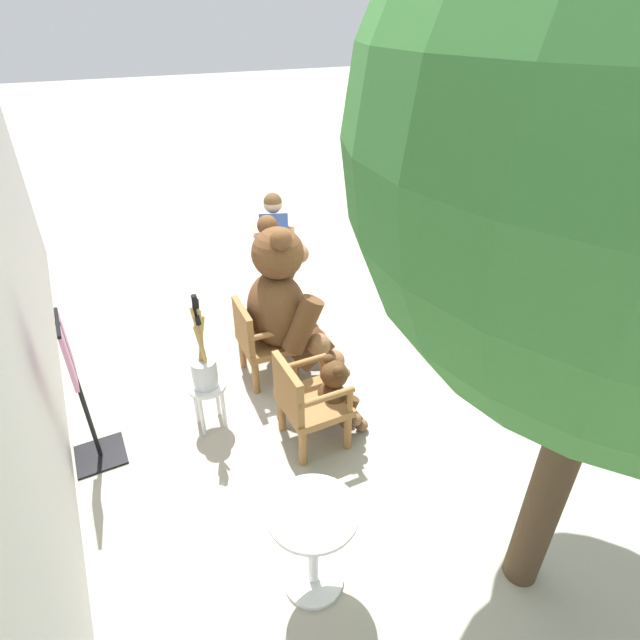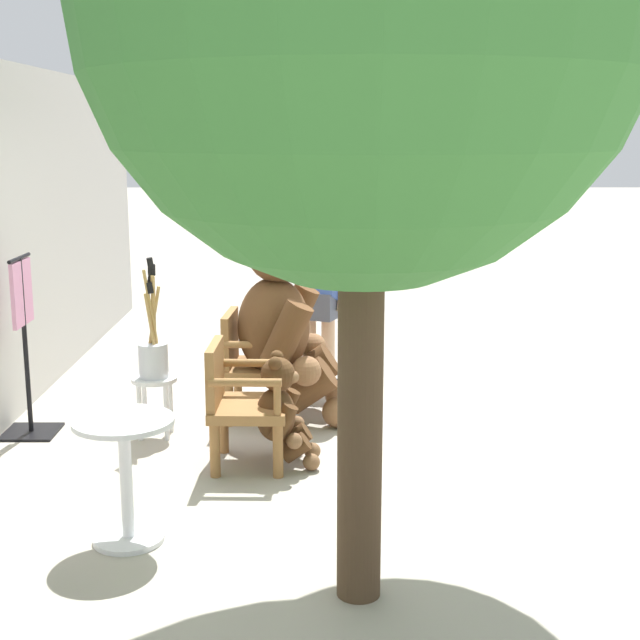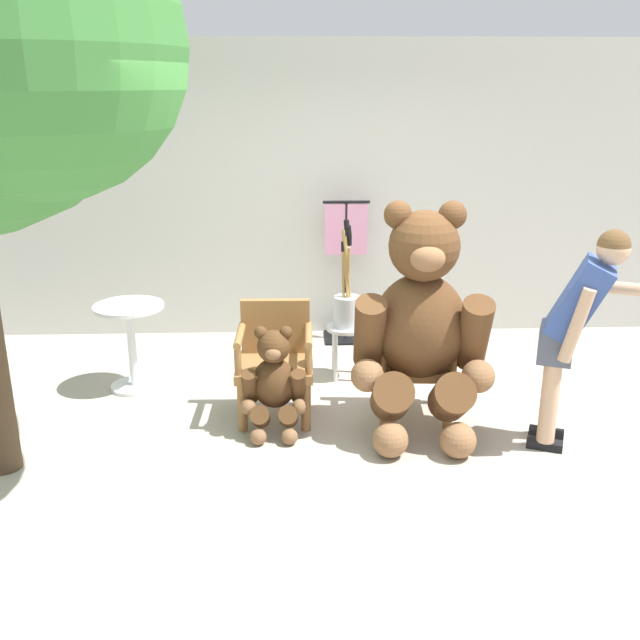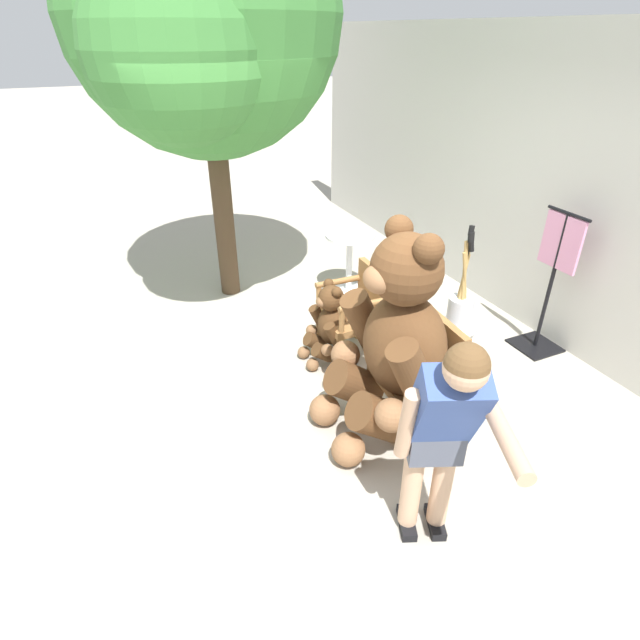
{
  "view_description": "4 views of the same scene",
  "coord_description": "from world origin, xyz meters",
  "px_view_note": "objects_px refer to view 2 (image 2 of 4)",
  "views": [
    {
      "loc": [
        -3.42,
        1.81,
        3.25
      ],
      "look_at": [
        0.08,
        0.0,
        0.8
      ],
      "focal_mm": 28.0,
      "sensor_mm": 36.0,
      "label": 1
    },
    {
      "loc": [
        -6.35,
        -0.1,
        2.27
      ],
      "look_at": [
        -0.17,
        -0.11,
        0.95
      ],
      "focal_mm": 50.0,
      "sensor_mm": 36.0,
      "label": 2
    },
    {
      "loc": [
        -0.38,
        -4.52,
        2.41
      ],
      "look_at": [
        -0.19,
        0.19,
        0.83
      ],
      "focal_mm": 40.0,
      "sensor_mm": 36.0,
      "label": 3
    },
    {
      "loc": [
        2.99,
        -1.53,
        2.7
      ],
      "look_at": [
        -0.36,
        -0.01,
        0.55
      ],
      "focal_mm": 28.0,
      "sensor_mm": 36.0,
      "label": 4
    }
  ],
  "objects_px": {
    "clothing_display_stand": "(25,342)",
    "patio_tree": "(378,15)",
    "white_stool": "(155,391)",
    "wooden_chair_left": "(240,400)",
    "round_side_table": "(125,466)",
    "teddy_bear_small": "(282,411)",
    "person_visitor": "(323,285)",
    "teddy_bear_large": "(285,319)",
    "brush_bucket": "(153,351)",
    "wooden_chair_right": "(251,361)"
  },
  "relations": [
    {
      "from": "clothing_display_stand",
      "to": "patio_tree",
      "type": "bearing_deg",
      "value": -133.05
    },
    {
      "from": "white_stool",
      "to": "wooden_chair_left",
      "type": "bearing_deg",
      "value": -130.28
    },
    {
      "from": "wooden_chair_left",
      "to": "patio_tree",
      "type": "height_order",
      "value": "patio_tree"
    },
    {
      "from": "white_stool",
      "to": "patio_tree",
      "type": "distance_m",
      "value": 3.62
    },
    {
      "from": "wooden_chair_left",
      "to": "round_side_table",
      "type": "xyz_separation_m",
      "value": [
        -1.18,
        0.53,
        -0.01
      ]
    },
    {
      "from": "wooden_chair_left",
      "to": "teddy_bear_small",
      "type": "xyz_separation_m",
      "value": [
        -0.0,
        -0.28,
        -0.07
      ]
    },
    {
      "from": "person_visitor",
      "to": "round_side_table",
      "type": "relative_size",
      "value": 2.14
    },
    {
      "from": "teddy_bear_large",
      "to": "patio_tree",
      "type": "bearing_deg",
      "value": -168.8
    },
    {
      "from": "brush_bucket",
      "to": "patio_tree",
      "type": "bearing_deg",
      "value": -146.29
    },
    {
      "from": "round_side_table",
      "to": "white_stool",
      "type": "bearing_deg",
      "value": 5.17
    },
    {
      "from": "wooden_chair_right",
      "to": "person_visitor",
      "type": "bearing_deg",
      "value": -31.23
    },
    {
      "from": "person_visitor",
      "to": "patio_tree",
      "type": "bearing_deg",
      "value": -176.48
    },
    {
      "from": "teddy_bear_small",
      "to": "white_stool",
      "type": "height_order",
      "value": "teddy_bear_small"
    },
    {
      "from": "round_side_table",
      "to": "clothing_display_stand",
      "type": "xyz_separation_m",
      "value": [
        1.82,
        1.13,
        0.27
      ]
    },
    {
      "from": "teddy_bear_large",
      "to": "patio_tree",
      "type": "height_order",
      "value": "patio_tree"
    },
    {
      "from": "white_stool",
      "to": "patio_tree",
      "type": "xyz_separation_m",
      "value": [
        -2.24,
        -1.5,
        2.42
      ]
    },
    {
      "from": "wooden_chair_right",
      "to": "white_stool",
      "type": "height_order",
      "value": "wooden_chair_right"
    },
    {
      "from": "wooden_chair_right",
      "to": "teddy_bear_small",
      "type": "bearing_deg",
      "value": -164.81
    },
    {
      "from": "teddy_bear_small",
      "to": "clothing_display_stand",
      "type": "xyz_separation_m",
      "value": [
        0.65,
        1.95,
        0.33
      ]
    },
    {
      "from": "patio_tree",
      "to": "person_visitor",
      "type": "bearing_deg",
      "value": 3.52
    },
    {
      "from": "wooden_chair_left",
      "to": "round_side_table",
      "type": "distance_m",
      "value": 1.29
    },
    {
      "from": "teddy_bear_large",
      "to": "brush_bucket",
      "type": "bearing_deg",
      "value": 114.95
    },
    {
      "from": "wooden_chair_right",
      "to": "clothing_display_stand",
      "type": "relative_size",
      "value": 0.63
    },
    {
      "from": "wooden_chair_left",
      "to": "white_stool",
      "type": "xyz_separation_m",
      "value": [
        0.59,
        0.69,
        -0.11
      ]
    },
    {
      "from": "person_visitor",
      "to": "round_side_table",
      "type": "distance_m",
      "value": 3.4
    },
    {
      "from": "teddy_bear_small",
      "to": "patio_tree",
      "type": "bearing_deg",
      "value": -162.58
    },
    {
      "from": "wooden_chair_right",
      "to": "clothing_display_stand",
      "type": "bearing_deg",
      "value": 103.47
    },
    {
      "from": "teddy_bear_large",
      "to": "clothing_display_stand",
      "type": "height_order",
      "value": "teddy_bear_large"
    },
    {
      "from": "teddy_bear_small",
      "to": "wooden_chair_left",
      "type": "bearing_deg",
      "value": 89.54
    },
    {
      "from": "wooden_chair_left",
      "to": "wooden_chair_right",
      "type": "height_order",
      "value": "same"
    },
    {
      "from": "wooden_chair_right",
      "to": "teddy_bear_small",
      "type": "relative_size",
      "value": 1.09
    },
    {
      "from": "teddy_bear_large",
      "to": "round_side_table",
      "type": "relative_size",
      "value": 2.3
    },
    {
      "from": "person_visitor",
      "to": "white_stool",
      "type": "xyz_separation_m",
      "value": [
        -1.41,
        1.27,
        -0.56
      ]
    },
    {
      "from": "person_visitor",
      "to": "white_stool",
      "type": "height_order",
      "value": "person_visitor"
    },
    {
      "from": "person_visitor",
      "to": "patio_tree",
      "type": "relative_size",
      "value": 0.37
    },
    {
      "from": "teddy_bear_large",
      "to": "round_side_table",
      "type": "height_order",
      "value": "teddy_bear_large"
    },
    {
      "from": "wooden_chair_right",
      "to": "patio_tree",
      "type": "distance_m",
      "value": 3.64
    },
    {
      "from": "teddy_bear_large",
      "to": "clothing_display_stand",
      "type": "distance_m",
      "value": 1.97
    },
    {
      "from": "brush_bucket",
      "to": "clothing_display_stand",
      "type": "relative_size",
      "value": 0.66
    },
    {
      "from": "white_stool",
      "to": "brush_bucket",
      "type": "relative_size",
      "value": 0.51
    },
    {
      "from": "wooden_chair_right",
      "to": "clothing_display_stand",
      "type": "height_order",
      "value": "clothing_display_stand"
    },
    {
      "from": "teddy_bear_large",
      "to": "round_side_table",
      "type": "xyz_separation_m",
      "value": [
        -2.21,
        0.8,
        -0.36
      ]
    },
    {
      "from": "teddy_bear_large",
      "to": "clothing_display_stand",
      "type": "bearing_deg",
      "value": 101.39
    },
    {
      "from": "wooden_chair_left",
      "to": "patio_tree",
      "type": "relative_size",
      "value": 0.21
    },
    {
      "from": "wooden_chair_right",
      "to": "patio_tree",
      "type": "bearing_deg",
      "value": -163.44
    },
    {
      "from": "teddy_bear_small",
      "to": "brush_bucket",
      "type": "distance_m",
      "value": 1.17
    },
    {
      "from": "wooden_chair_left",
      "to": "brush_bucket",
      "type": "xyz_separation_m",
      "value": [
        0.59,
        0.69,
        0.2
      ]
    },
    {
      "from": "person_visitor",
      "to": "brush_bucket",
      "type": "distance_m",
      "value": 1.92
    },
    {
      "from": "white_stool",
      "to": "clothing_display_stand",
      "type": "xyz_separation_m",
      "value": [
        0.06,
        0.97,
        0.36
      ]
    },
    {
      "from": "teddy_bear_large",
      "to": "round_side_table",
      "type": "bearing_deg",
      "value": 160.01
    }
  ]
}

